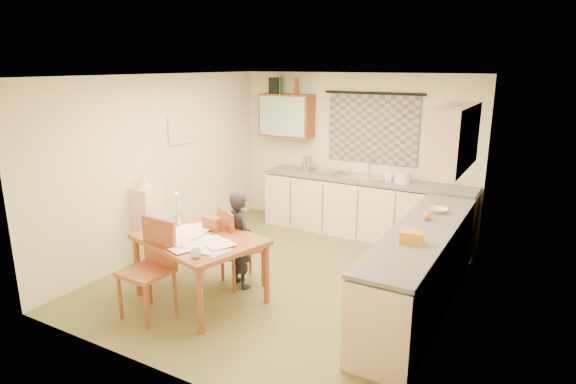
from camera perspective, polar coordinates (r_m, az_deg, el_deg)
The scene contains 44 objects.
floor at distance 6.26m, azimuth -0.39°, elevation -9.99°, with size 4.00×4.50×0.02m, color brown.
ceiling at distance 5.68m, azimuth -0.43°, elevation 13.73°, with size 4.00×4.50×0.02m, color white.
wall_back at distance 7.84m, azimuth 7.88°, elevation 4.68°, with size 4.00×0.02×2.50m, color beige.
wall_front at distance 4.13m, azimuth -16.33°, elevation -5.27°, with size 4.00×0.02×2.50m, color beige.
wall_left at distance 7.04m, azimuth -14.76°, elevation 3.15°, with size 0.02×4.50×2.50m, color beige.
wall_right at distance 5.18m, azimuth 19.26°, elevation -1.39°, with size 0.02×4.50×2.50m, color beige.
window_blind at distance 7.64m, azimuth 9.98°, elevation 7.36°, with size 1.45×0.03×1.05m, color #325572.
curtain_rod at distance 7.57m, azimuth 10.12°, elevation 11.48°, with size 0.04×0.04×1.60m, color black.
wall_cabinet at distance 8.10m, azimuth -0.13°, elevation 9.08°, with size 0.90×0.34×0.70m, color #6A3110.
wall_cabinet_glass at distance 7.95m, azimuth -0.74°, elevation 8.97°, with size 0.84×0.02×0.64m, color #99B2A5.
upper_cabinet_right at distance 5.62m, azimuth 19.04°, elevation 6.14°, with size 0.34×1.30×0.70m, color beige.
framed_print at distance 7.23m, azimuth -12.56°, elevation 7.21°, with size 0.04×0.50×0.40m, color beige.
print_canvas at distance 7.21m, azimuth -12.41°, elevation 7.20°, with size 0.01×0.42×0.32m, color white.
counter_back at distance 7.63m, azimuth 9.02°, elevation -1.81°, with size 3.30×0.62×0.92m.
counter_right at distance 5.52m, azimuth 15.39°, elevation -8.89°, with size 0.62×2.95×0.92m.
stove at distance 4.70m, azimuth 12.40°, elevation -13.31°, with size 0.56×0.56×0.87m.
sink at distance 7.53m, azimuth 8.94°, elevation 1.34°, with size 0.55×0.45×0.10m, color silver.
tap at distance 7.65m, azimuth 9.58°, elevation 2.91°, with size 0.03×0.03×0.28m, color silver.
dish_rack at distance 7.74m, azimuth 4.85°, elevation 2.37°, with size 0.35×0.30×0.06m, color silver.
kettle at distance 7.88m, azimuth 2.29°, elevation 3.31°, with size 0.18×0.18×0.24m, color silver.
mixing_bowl at distance 7.32m, azimuth 13.42°, elevation 1.68°, with size 0.24×0.24×0.16m, color white.
soap_bottle at distance 7.43m, azimuth 11.77°, elevation 2.16°, with size 0.13×0.13×0.21m, color white.
bowl at distance 6.00m, azimuth 17.42°, elevation -2.07°, with size 0.24×0.24×0.05m, color white.
orange_bag at distance 4.91m, azimuth 14.47°, elevation -5.20°, with size 0.22×0.16×0.12m, color orange.
fruit_orange at distance 5.67m, azimuth 16.15°, elevation -2.71°, with size 0.10×0.10×0.10m, color orange.
speaker at distance 8.17m, azimuth -1.51°, elevation 12.50°, with size 0.16×0.20×0.26m, color black.
bottle_green at distance 8.13m, azimuth -1.00°, elevation 12.49°, with size 0.07×0.07×0.26m, color #195926.
bottle_brown at distance 7.98m, azimuth 0.99°, elevation 12.44°, with size 0.07×0.07×0.26m, color #6A3110.
dining_table at distance 5.65m, azimuth -10.30°, elevation -8.81°, with size 1.56×1.33×0.75m.
chair_far at distance 5.96m, azimuth -5.62°, elevation -8.10°, with size 0.61×0.61×0.98m.
chair_near at distance 5.45m, azimuth -16.16°, elevation -10.77°, with size 0.50×0.50×1.04m.
person at distance 5.82m, azimuth -5.64°, elevation -5.61°, with size 0.52×0.46×1.19m, color black.
shelf_stand at distance 6.76m, azimuth -16.33°, elevation -3.81°, with size 0.32×0.30×1.05m, color beige.
lampshade at distance 6.59m, azimuth -16.74°, elevation 1.44°, with size 0.20×0.20×0.22m, color beige.
letter_rack at distance 5.67m, azimuth -9.01°, elevation -3.75°, with size 0.22×0.10×0.16m, color brown.
mug at distance 4.95m, azimuth -10.81°, elevation -7.13°, with size 0.16×0.16×0.09m, color white.
magazine at distance 5.72m, azimuth -15.26°, elevation -4.68°, with size 0.24×0.30×0.03m, color maroon.
book at distance 5.80m, azimuth -13.50°, elevation -4.31°, with size 0.24×0.29×0.02m, color orange.
orange_box at distance 5.61m, azimuth -15.00°, elevation -4.97°, with size 0.12×0.08×0.04m, color orange.
eyeglasses at distance 5.22m, azimuth -12.38°, elevation -6.44°, with size 0.13×0.04×0.02m, color black.
candle_holder at distance 5.87m, azimuth -12.87°, elevation -3.20°, with size 0.06×0.06×0.18m, color silver.
candle at distance 5.84m, azimuth -12.96°, elevation -1.26°, with size 0.02×0.02×0.22m, color white.
candle_flame at distance 5.79m, azimuth -13.10°, elevation -0.14°, with size 0.02×0.02×0.02m, color #FFCC66.
papers at distance 5.44m, azimuth -10.96°, elevation -5.37°, with size 1.07×0.95×0.03m.
Camera 1 is at (2.83, -4.92, 2.64)m, focal length 30.00 mm.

